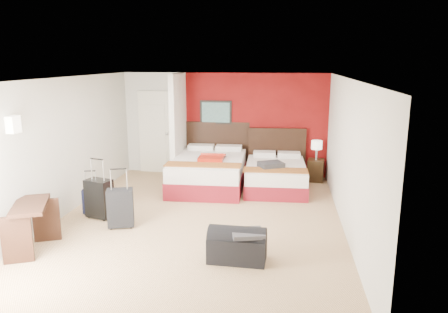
% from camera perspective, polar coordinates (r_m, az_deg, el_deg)
% --- Properties ---
extents(ground, '(6.50, 6.50, 0.00)m').
position_cam_1_polar(ground, '(7.73, -3.33, -8.48)').
color(ground, tan).
rests_on(ground, ground).
extents(room_walls, '(5.02, 6.52, 2.50)m').
position_cam_1_polar(room_walls, '(9.07, -10.41, 2.77)').
color(room_walls, silver).
rests_on(room_walls, ground).
extents(red_accent_panel, '(3.50, 0.04, 2.50)m').
position_cam_1_polar(red_accent_panel, '(10.43, 4.12, 4.20)').
color(red_accent_panel, maroon).
rests_on(red_accent_panel, ground).
extents(partition_wall, '(0.12, 1.20, 2.50)m').
position_cam_1_polar(partition_wall, '(10.09, -6.11, 3.87)').
color(partition_wall, silver).
rests_on(partition_wall, ground).
extents(entry_door, '(0.82, 0.06, 2.05)m').
position_cam_1_polar(entry_door, '(10.89, -9.17, 3.23)').
color(entry_door, silver).
rests_on(entry_door, ground).
extents(bed_left, '(1.61, 2.26, 0.67)m').
position_cam_1_polar(bed_left, '(9.58, -2.06, -2.15)').
color(bed_left, silver).
rests_on(bed_left, ground).
extents(bed_right, '(1.37, 1.91, 0.56)m').
position_cam_1_polar(bed_right, '(9.52, 6.90, -2.67)').
color(bed_right, white).
rests_on(bed_right, ground).
extents(red_suitcase_open, '(0.55, 0.75, 0.09)m').
position_cam_1_polar(red_suitcase_open, '(9.38, -1.58, -0.10)').
color(red_suitcase_open, '#AB1E0E').
rests_on(red_suitcase_open, bed_left).
extents(jacket_bundle, '(0.61, 0.57, 0.12)m').
position_cam_1_polar(jacket_bundle, '(9.14, 6.29, -1.11)').
color(jacket_bundle, '#36373B').
rests_on(jacket_bundle, bed_right).
extents(nightstand, '(0.41, 0.41, 0.52)m').
position_cam_1_polar(nightstand, '(10.29, 12.12, -1.80)').
color(nightstand, black).
rests_on(nightstand, ground).
extents(table_lamp, '(0.31, 0.31, 0.45)m').
position_cam_1_polar(table_lamp, '(10.18, 12.24, 0.83)').
color(table_lamp, white).
rests_on(table_lamp, nightstand).
extents(suitcase_black, '(0.52, 0.41, 0.68)m').
position_cam_1_polar(suitcase_black, '(8.03, -16.30, -5.56)').
color(suitcase_black, black).
rests_on(suitcase_black, ground).
extents(suitcase_charcoal, '(0.49, 0.39, 0.64)m').
position_cam_1_polar(suitcase_charcoal, '(7.51, -13.65, -6.86)').
color(suitcase_charcoal, black).
rests_on(suitcase_charcoal, ground).
extents(suitcase_navy, '(0.36, 0.26, 0.45)m').
position_cam_1_polar(suitcase_navy, '(8.32, -17.19, -5.85)').
color(suitcase_navy, black).
rests_on(suitcase_navy, ground).
extents(duffel_bag, '(0.83, 0.47, 0.41)m').
position_cam_1_polar(duffel_bag, '(6.20, 1.77, -11.96)').
color(duffel_bag, black).
rests_on(duffel_bag, ground).
extents(jacket_draped, '(0.52, 0.47, 0.06)m').
position_cam_1_polar(jacket_draped, '(6.04, 3.17, -10.19)').
color(jacket_draped, '#3B3B41').
rests_on(jacket_draped, duffel_bag).
extents(desk, '(0.77, 1.01, 0.75)m').
position_cam_1_polar(desk, '(7.01, -24.21, -8.63)').
color(desk, black).
rests_on(desk, ground).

